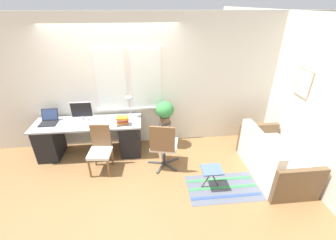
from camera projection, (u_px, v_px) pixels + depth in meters
name	position (u px, v px, depth m)	size (l,w,h in m)	color
ground_plane	(120.00, 161.00, 4.51)	(14.00, 14.00, 0.00)	olive
wall_back_with_window	(117.00, 85.00, 4.52)	(9.00, 0.12, 2.70)	white
wall_right_with_picture	(295.00, 91.00, 4.18)	(0.08, 9.00, 2.70)	white
desk	(90.00, 137.00, 4.56)	(2.09, 0.65, 0.73)	#9EA3A8
laptop	(49.00, 120.00, 4.37)	(0.31, 0.33, 0.24)	black
monitor	(82.00, 111.00, 4.39)	(0.41, 0.20, 0.39)	silver
keyboard	(82.00, 125.00, 4.28)	(0.41, 0.13, 0.02)	silver
mouse	(98.00, 124.00, 4.30)	(0.04, 0.07, 0.04)	silver
desk_lamp	(129.00, 101.00, 4.45)	(0.15, 0.15, 0.46)	#ADADB2
book_stack	(122.00, 121.00, 4.29)	(0.24, 0.19, 0.17)	olive
desk_chair_wooden	(100.00, 149.00, 4.09)	(0.43, 0.44, 0.88)	brown
office_chair_swivel	(164.00, 145.00, 4.11)	(0.62, 0.63, 0.97)	#47474C
couch_loveseat	(272.00, 160.00, 4.08)	(0.80, 1.49, 0.80)	white
plant_stand	(165.00, 125.00, 4.75)	(0.26, 0.26, 0.59)	#333338
potted_plant	(165.00, 111.00, 4.59)	(0.38, 0.38, 0.46)	brown
floor_rug_striped	(223.00, 188.00, 3.85)	(1.22, 0.70, 0.01)	#565B6B
folding_stool	(212.00, 171.00, 3.72)	(0.34, 0.29, 0.39)	slate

